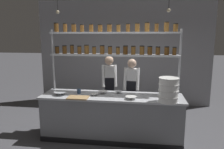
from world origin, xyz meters
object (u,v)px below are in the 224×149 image
(container_stack, at_px, (168,90))
(prep_bowl_center_back, at_px, (131,98))
(chef_left, at_px, (109,85))
(cutting_board, at_px, (78,98))
(prep_bowl_far_left, at_px, (95,95))
(prep_bowl_center_front, at_px, (103,92))
(spice_shelf_unit, at_px, (114,45))
(prep_bowl_near_right, at_px, (119,92))
(chef_center, at_px, (132,88))
(serving_cup_front, at_px, (79,91))
(prep_bowl_near_left, at_px, (60,93))

(container_stack, bearing_deg, prep_bowl_center_back, 173.53)
(chef_left, bearing_deg, cutting_board, -124.14)
(prep_bowl_far_left, bearing_deg, prep_bowl_center_front, 52.15)
(chef_left, distance_m, container_stack, 1.70)
(container_stack, xyz_separation_m, prep_bowl_center_back, (-0.68, 0.08, -0.20))
(cutting_board, bearing_deg, chef_left, 68.21)
(spice_shelf_unit, height_order, chef_left, spice_shelf_unit)
(spice_shelf_unit, relative_size, prep_bowl_near_right, 16.96)
(chef_center, distance_m, prep_bowl_far_left, 1.03)
(container_stack, bearing_deg, serving_cup_front, 168.83)
(chef_center, distance_m, cutting_board, 1.39)
(spice_shelf_unit, distance_m, prep_bowl_center_front, 1.02)
(prep_bowl_near_left, bearing_deg, spice_shelf_unit, 23.62)
(chef_center, height_order, container_stack, chef_center)
(prep_bowl_near_right, relative_size, prep_bowl_far_left, 0.97)
(chef_center, relative_size, prep_bowl_far_left, 9.48)
(prep_bowl_far_left, bearing_deg, chef_left, 79.49)
(container_stack, distance_m, prep_bowl_near_right, 1.11)
(spice_shelf_unit, distance_m, prep_bowl_near_left, 1.49)
(prep_bowl_center_front, xyz_separation_m, prep_bowl_center_back, (0.61, -0.33, 0.00))
(chef_center, bearing_deg, prep_bowl_center_back, -84.61)
(prep_bowl_far_left, bearing_deg, chef_center, 46.40)
(chef_left, xyz_separation_m, prep_bowl_near_right, (0.30, -0.62, -0.00))
(chef_center, bearing_deg, prep_bowl_center_front, -132.20)
(spice_shelf_unit, xyz_separation_m, container_stack, (1.09, -0.63, -0.77))
(prep_bowl_center_front, bearing_deg, container_stack, -17.48)
(chef_left, height_order, serving_cup_front, chef_left)
(chef_center, height_order, prep_bowl_center_back, chef_center)
(prep_bowl_near_left, bearing_deg, cutting_board, -21.01)
(container_stack, xyz_separation_m, prep_bowl_near_right, (-0.97, 0.50, -0.21))
(spice_shelf_unit, height_order, prep_bowl_center_front, spice_shelf_unit)
(prep_bowl_near_right, xyz_separation_m, serving_cup_front, (-0.82, -0.14, 0.02))
(chef_left, relative_size, container_stack, 3.60)
(prep_bowl_near_right, height_order, serving_cup_front, serving_cup_front)
(chef_center, xyz_separation_m, prep_bowl_center_front, (-0.57, -0.57, 0.03))
(prep_bowl_near_left, bearing_deg, prep_bowl_center_back, -3.62)
(cutting_board, height_order, prep_bowl_center_back, prep_bowl_center_back)
(chef_left, height_order, prep_bowl_center_back, chef_left)
(prep_bowl_center_front, bearing_deg, spice_shelf_unit, 46.77)
(container_stack, relative_size, prep_bowl_center_back, 2.10)
(spice_shelf_unit, relative_size, prep_bowl_center_front, 14.03)
(chef_left, xyz_separation_m, chef_center, (0.55, -0.14, -0.03))
(spice_shelf_unit, relative_size, prep_bowl_near_left, 10.80)
(prep_bowl_near_left, xyz_separation_m, serving_cup_front, (0.34, 0.18, 0.01))
(cutting_board, bearing_deg, serving_cup_front, 103.51)
(spice_shelf_unit, distance_m, prep_bowl_far_left, 1.11)
(prep_bowl_far_left, height_order, serving_cup_front, serving_cup_front)
(spice_shelf_unit, height_order, serving_cup_front, spice_shelf_unit)
(prep_bowl_near_left, height_order, prep_bowl_center_back, prep_bowl_near_left)
(prep_bowl_near_left, height_order, prep_bowl_far_left, prep_bowl_near_left)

